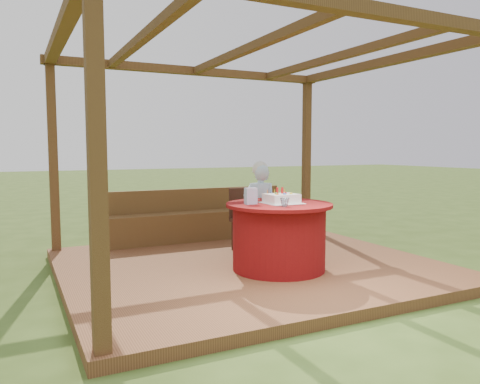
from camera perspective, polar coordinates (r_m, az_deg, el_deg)
name	(u,v)px	position (r m, az deg, el deg)	size (l,w,h in m)	color
ground	(249,272)	(6.04, 1.06, -9.70)	(60.00, 60.00, 0.00)	#354F1A
deck	(249,267)	(6.02, 1.06, -9.15)	(4.50, 4.00, 0.12)	brown
pergola	(249,79)	(5.89, 1.10, 13.55)	(4.50, 4.00, 2.72)	brown
bench	(200,223)	(7.49, -4.94, -3.75)	(3.00, 0.42, 0.80)	brown
table	(279,236)	(5.61, 4.76, -5.36)	(1.26, 1.26, 0.80)	maroon
chair	(247,216)	(6.63, 0.84, -2.94)	(0.45, 0.45, 0.88)	#381C11
elderly_woman	(260,208)	(6.35, 2.45, -1.91)	(0.52, 0.43, 1.28)	#ABDCFF
birthday_cake	(282,198)	(5.55, 5.08, -0.79)	(0.43, 0.43, 0.19)	white
gift_bag	(251,196)	(5.43, 1.32, -0.50)	(0.13, 0.09, 0.19)	#CA82B0
drinking_glass	(285,202)	(5.24, 5.47, -1.25)	(0.11, 0.11, 0.10)	white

